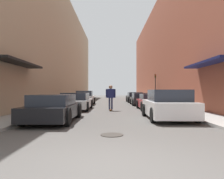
{
  "coord_description": "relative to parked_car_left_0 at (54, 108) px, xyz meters",
  "views": [
    {
      "loc": [
        -0.08,
        -3.81,
        1.36
      ],
      "look_at": [
        -0.05,
        10.19,
        1.46
      ],
      "focal_mm": 35.0,
      "sensor_mm": 36.0,
      "label": 1
    }
  ],
  "objects": [
    {
      "name": "ground",
      "position": [
        2.67,
        12.65,
        -0.6
      ],
      "size": [
        102.2,
        102.2,
        0.0
      ],
      "primitive_type": "plane",
      "color": "#4C4947"
    },
    {
      "name": "traffic_light",
      "position": [
        7.9,
        16.97,
        1.6
      ],
      "size": [
        0.16,
        0.22,
        3.34
      ],
      "color": "#2D2D2D",
      "rests_on": "curb_strip_right"
    },
    {
      "name": "curb_strip_left",
      "position": [
        -1.98,
        17.3,
        -0.54
      ],
      "size": [
        1.8,
        46.45,
        0.12
      ],
      "color": "gray",
      "rests_on": "ground"
    },
    {
      "name": "parked_car_right_2",
      "position": [
        5.47,
        11.72,
        -0.02
      ],
      "size": [
        2.03,
        4.27,
        1.18
      ],
      "color": "#232326",
      "rests_on": "ground"
    },
    {
      "name": "manhole_cover",
      "position": [
        2.58,
        -3.01,
        -0.59
      ],
      "size": [
        0.7,
        0.7,
        0.02
      ],
      "color": "#332D28",
      "rests_on": "ground"
    },
    {
      "name": "curb_strip_right",
      "position": [
        7.32,
        17.3,
        -0.54
      ],
      "size": [
        1.8,
        46.45,
        0.12
      ],
      "color": "gray",
      "rests_on": "ground"
    },
    {
      "name": "parked_car_left_0",
      "position": [
        0.0,
        0.0,
        0.0
      ],
      "size": [
        1.95,
        4.53,
        1.2
      ],
      "color": "black",
      "rests_on": "ground"
    },
    {
      "name": "parked_car_right_3",
      "position": [
        5.41,
        17.22,
        0.01
      ],
      "size": [
        1.97,
        4.44,
        1.23
      ],
      "color": "#232326",
      "rests_on": "ground"
    },
    {
      "name": "parked_car_left_2",
      "position": [
        -0.14,
        12.21,
        0.07
      ],
      "size": [
        1.85,
        4.17,
        1.39
      ],
      "color": "silver",
      "rests_on": "ground"
    },
    {
      "name": "parked_car_right_1",
      "position": [
        5.47,
        6.15,
        -0.03
      ],
      "size": [
        1.88,
        4.05,
        1.16
      ],
      "color": "maroon",
      "rests_on": "ground"
    },
    {
      "name": "parked_car_left_1",
      "position": [
        -0.03,
        6.2,
        0.0
      ],
      "size": [
        2.09,
        4.73,
        1.24
      ],
      "color": "silver",
      "rests_on": "ground"
    },
    {
      "name": "skateboarder",
      "position": [
        2.49,
        5.43,
        0.5
      ],
      "size": [
        0.68,
        0.78,
        1.78
      ],
      "color": "brown",
      "rests_on": "ground"
    },
    {
      "name": "building_row_right",
      "position": [
        10.22,
        17.29,
        5.79
      ],
      "size": [
        4.9,
        46.45,
        12.77
      ],
      "color": "brown",
      "rests_on": "ground"
    },
    {
      "name": "parked_car_right_0",
      "position": [
        5.28,
        0.79,
        0.08
      ],
      "size": [
        2.08,
        4.2,
        1.43
      ],
      "color": "silver",
      "rests_on": "ground"
    },
    {
      "name": "building_row_left",
      "position": [
        -4.88,
        17.29,
        5.99
      ],
      "size": [
        4.9,
        46.45,
        13.17
      ],
      "color": "tan",
      "rests_on": "ground"
    }
  ]
}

